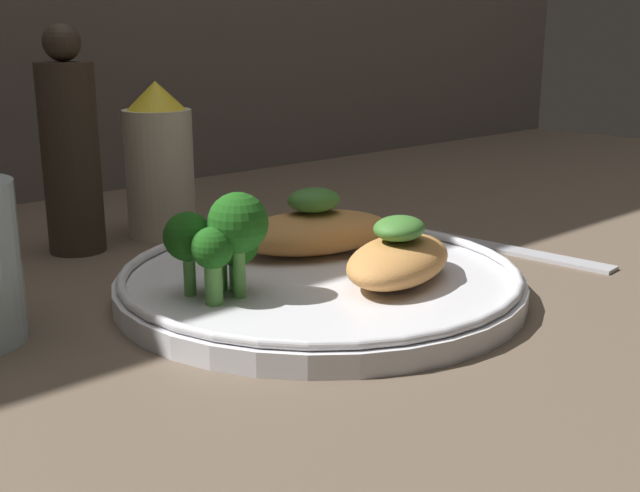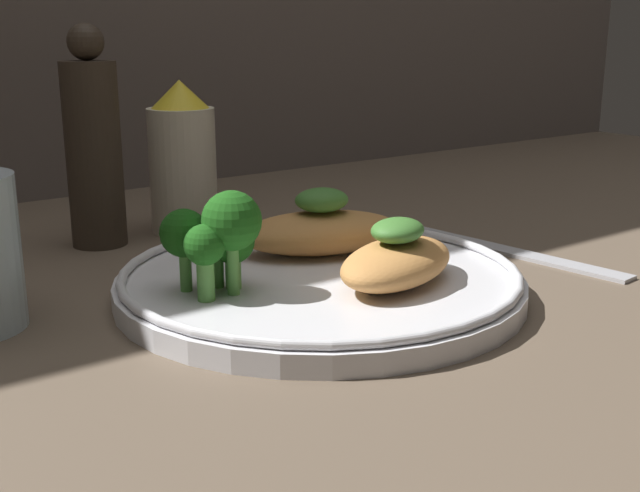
{
  "view_description": "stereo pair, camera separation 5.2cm",
  "coord_description": "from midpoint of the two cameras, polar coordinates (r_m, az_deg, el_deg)",
  "views": [
    {
      "loc": [
        -34.1,
        -37.41,
        17.26
      ],
      "look_at": [
        0.0,
        0.0,
        3.4
      ],
      "focal_mm": 45.0,
      "sensor_mm": 36.0,
      "label": 1
    },
    {
      "loc": [
        -30.05,
        -40.74,
        17.26
      ],
      "look_at": [
        0.0,
        0.0,
        3.4
      ],
      "focal_mm": 45.0,
      "sensor_mm": 36.0,
      "label": 2
    }
  ],
  "objects": [
    {
      "name": "grilled_meat_front",
      "position": [
        0.51,
        2.71,
        -0.84
      ],
      "size": [
        11.73,
        9.08,
        4.27
      ],
      "color": "#BC7F42",
      "rests_on": "plate"
    },
    {
      "name": "sauce_bottle",
      "position": [
        0.7,
        -13.51,
        5.76
      ],
      "size": [
        5.74,
        5.74,
        13.01
      ],
      "color": "beige",
      "rests_on": "ground_plane"
    },
    {
      "name": "ground_plane",
      "position": [
        0.54,
        -2.81,
        -4.06
      ],
      "size": [
        180.0,
        180.0,
        1.0
      ],
      "primitive_type": "cube",
      "color": "brown"
    },
    {
      "name": "grilled_meat_middle",
      "position": [
        0.58,
        -3.04,
        1.13
      ],
      "size": [
        13.33,
        9.99,
        4.79
      ],
      "color": "#BC7F42",
      "rests_on": "plate"
    },
    {
      "name": "pepper_grinder",
      "position": [
        0.66,
        -19.54,
        6.4
      ],
      "size": [
        4.4,
        4.4,
        17.6
      ],
      "color": "#382D23",
      "rests_on": "ground_plane"
    },
    {
      "name": "broccoli_bunch",
      "position": [
        0.49,
        -10.02,
        0.56
      ],
      "size": [
        5.53,
        6.01,
        6.48
      ],
      "color": "#569942",
      "rests_on": "plate"
    },
    {
      "name": "fork",
      "position": [
        0.65,
        10.08,
        0.01
      ],
      "size": [
        3.95,
        19.63,
        0.6
      ],
      "color": "#B2B2B7",
      "rests_on": "ground_plane"
    },
    {
      "name": "plate",
      "position": [
        0.53,
        -2.83,
        -2.55
      ],
      "size": [
        26.93,
        26.93,
        2.0
      ],
      "color": "silver",
      "rests_on": "ground_plane"
    }
  ]
}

